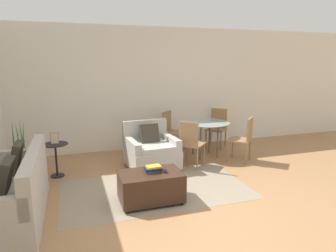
# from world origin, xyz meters

# --- Properties ---
(ground_plane) EXTENTS (20.00, 20.00, 0.00)m
(ground_plane) POSITION_xyz_m (0.00, 0.00, 0.00)
(ground_plane) COLOR #A3754C
(wall_back) EXTENTS (12.00, 0.06, 2.75)m
(wall_back) POSITION_xyz_m (0.00, 3.28, 1.38)
(wall_back) COLOR silver
(wall_back) RESTS_ON ground_plane
(area_rug) EXTENTS (2.89, 1.62, 0.01)m
(area_rug) POSITION_xyz_m (-0.31, 0.87, 0.00)
(area_rug) COLOR gray
(area_rug) RESTS_ON ground_plane
(couch) EXTENTS (0.84, 1.88, 0.91)m
(couch) POSITION_xyz_m (-2.30, 0.53, 0.31)
(couch) COLOR #B2ADA3
(couch) RESTS_ON ground_plane
(armchair) EXTENTS (0.96, 0.97, 0.86)m
(armchair) POSITION_xyz_m (-0.13, 1.90, 0.34)
(armchair) COLOR #B2ADA3
(armchair) RESTS_ON ground_plane
(ottoman) EXTENTS (0.88, 0.56, 0.44)m
(ottoman) POSITION_xyz_m (-0.50, 0.50, 0.24)
(ottoman) COLOR #382319
(ottoman) RESTS_ON ground_plane
(book_stack) EXTENTS (0.24, 0.18, 0.09)m
(book_stack) POSITION_xyz_m (-0.46, 0.52, 0.48)
(book_stack) COLOR #2D478C
(book_stack) RESTS_ON ottoman
(tv_remote_primary) EXTENTS (0.06, 0.17, 0.01)m
(tv_remote_primary) POSITION_xyz_m (-0.28, 0.48, 0.44)
(tv_remote_primary) COLOR black
(tv_remote_primary) RESTS_ON ottoman
(potted_plant) EXTENTS (0.44, 0.44, 1.07)m
(potted_plant) POSITION_xyz_m (-2.36, 2.01, 0.22)
(potted_plant) COLOR #333338
(potted_plant) RESTS_ON ground_plane
(side_table) EXTENTS (0.43, 0.43, 0.59)m
(side_table) POSITION_xyz_m (-1.82, 1.96, 0.42)
(side_table) COLOR black
(side_table) RESTS_ON ground_plane
(picture_frame) EXTENTS (0.14, 0.07, 0.19)m
(picture_frame) POSITION_xyz_m (-1.82, 1.96, 0.69)
(picture_frame) COLOR #8C6647
(picture_frame) RESTS_ON side_table
(dining_table) EXTENTS (1.00, 1.00, 0.73)m
(dining_table) POSITION_xyz_m (1.16, 2.25, 0.64)
(dining_table) COLOR #8C9E99
(dining_table) RESTS_ON ground_plane
(dining_chair_near_left) EXTENTS (0.59, 0.59, 0.90)m
(dining_chair_near_left) POSITION_xyz_m (0.58, 1.66, 0.52)
(dining_chair_near_left) COLOR #93704C
(dining_chair_near_left) RESTS_ON ground_plane
(dining_chair_near_right) EXTENTS (0.59, 0.59, 0.90)m
(dining_chair_near_right) POSITION_xyz_m (1.74, 1.66, 0.52)
(dining_chair_near_right) COLOR #93704C
(dining_chair_near_right) RESTS_ON ground_plane
(dining_chair_far_left) EXTENTS (0.59, 0.59, 0.90)m
(dining_chair_far_left) POSITION_xyz_m (0.58, 2.83, 0.52)
(dining_chair_far_left) COLOR #93704C
(dining_chair_far_left) RESTS_ON ground_plane
(dining_chair_far_right) EXTENTS (0.59, 0.59, 0.90)m
(dining_chair_far_right) POSITION_xyz_m (1.74, 2.83, 0.52)
(dining_chair_far_right) COLOR #93704C
(dining_chair_far_right) RESTS_ON ground_plane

